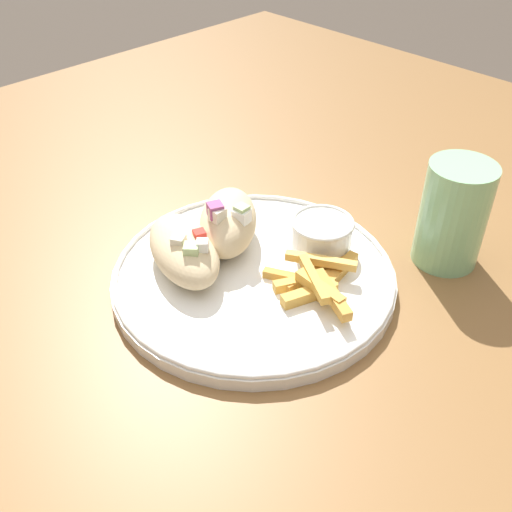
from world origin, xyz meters
The scene contains 7 objects.
table centered at (0.00, 0.00, 0.71)m, with size 1.49×1.49×0.78m.
plate centered at (-0.02, 0.00, 0.79)m, with size 0.31×0.31×0.02m.
pita_sandwich_near centered at (-0.08, -0.05, 0.82)m, with size 0.15×0.11×0.05m.
pita_sandwich_far centered at (-0.08, 0.02, 0.82)m, with size 0.13×0.13×0.07m.
fries_pile centered at (0.04, 0.03, 0.80)m, with size 0.12×0.12×0.03m.
sauce_ramekin centered at (0.00, 0.08, 0.81)m, with size 0.07×0.07×0.04m.
water_glass centered at (0.10, 0.19, 0.83)m, with size 0.07×0.07×0.12m.
Camera 1 is at (0.34, -0.35, 1.21)m, focal length 42.00 mm.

